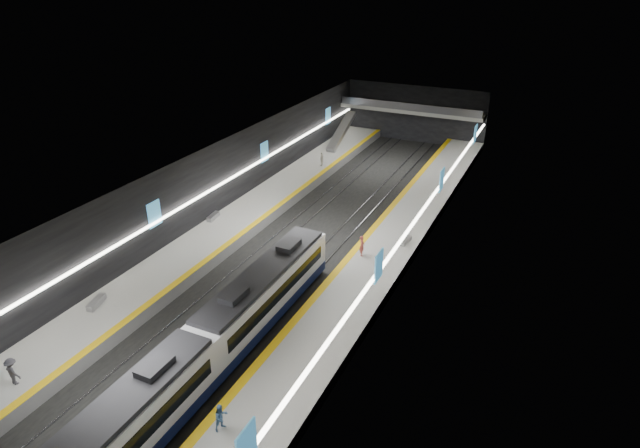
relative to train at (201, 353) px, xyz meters
The scene contains 25 objects.
ground 18.93m from the train, 97.64° to the left, with size 70.00×70.00×0.00m, color black.
ceiling 19.68m from the train, 97.64° to the left, with size 20.00×70.00×0.04m, color beige.
wall_left 22.51m from the train, 123.85° to the left, with size 0.04×70.00×8.00m, color black.
wall_right 20.17m from the train, 68.08° to the left, with size 0.04×70.00×8.00m, color black.
wall_back 53.73m from the train, 92.67° to the left, with size 20.00×0.04×8.00m, color black.
platform_left 21.22m from the train, 118.22° to the left, with size 5.00×70.00×1.00m, color slate.
tile_surface_left 21.18m from the train, 118.22° to the left, with size 5.00×70.00×0.02m, color #AFAFAA.
tactile_strip_left 20.24m from the train, 112.71° to the left, with size 0.60×70.00×0.02m, color yellow.
platform_right 19.37m from the train, 74.98° to the left, with size 5.00×70.00×1.00m, color slate.
tile_surface_right 19.33m from the train, 74.98° to the left, with size 5.00×70.00×0.02m, color #AFAFAA.
tactile_strip_right 18.88m from the train, 81.46° to the left, with size 0.60×70.00×0.02m, color yellow.
rails 18.92m from the train, 97.64° to the left, with size 6.52×70.00×0.12m.
train is the anchor object (origin of this frame).
ad_posters 19.93m from the train, 97.26° to the left, with size 19.94×53.50×2.20m.
cove_light_left 22.39m from the train, 123.42° to the left, with size 0.25×68.60×0.12m, color white.
cove_light_right 20.08m from the train, 68.61° to the left, with size 0.25×68.60×0.12m, color white.
mezzanine_bridge 51.70m from the train, 92.78° to the left, with size 20.00×3.00×1.50m.
escalator 45.75m from the train, 102.63° to the left, with size 1.20×8.00×0.60m, color #99999E.
bench_left_near 11.37m from the train, 168.53° to the left, with size 0.52×1.89×0.46m, color #99999E.
bench_left_far 21.59m from the train, 123.81° to the left, with size 0.50×1.82×0.44m, color #99999E.
bench_right_far 22.08m from the train, 73.18° to the left, with size 0.47×1.69×0.41m, color #99999E.
passenger_right_a 17.74m from the train, 78.11° to the left, with size 0.66×0.43×1.80m, color #CA514B.
passenger_right_b 5.09m from the train, 42.01° to the right, with size 0.79×0.62×1.62m, color #4D76A7.
passenger_left_a 37.07m from the train, 103.81° to the left, with size 1.01×0.42×1.72m, color silver.
passenger_left_b 10.90m from the train, 147.95° to the right, with size 1.17×0.67×1.81m, color #3F3D45.
Camera 1 is at (19.89, -38.60, 23.45)m, focal length 30.00 mm.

